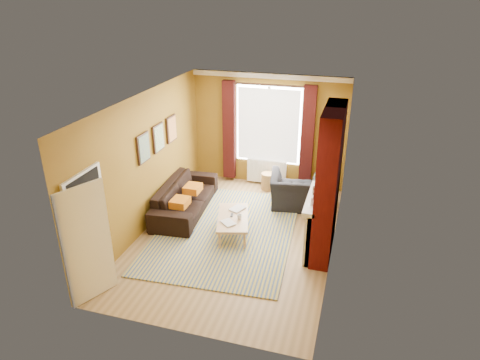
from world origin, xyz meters
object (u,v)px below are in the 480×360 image
Objects in this scene: coffee_table at (233,219)px; floor_lamp at (330,149)px; wicker_stool at (268,181)px; armchair at (297,191)px; sofa at (185,197)px.

floor_lamp is (1.65, 2.10, 0.93)m from coffee_table.
floor_lamp reaches higher than wicker_stool.
floor_lamp is (0.61, 0.52, 0.90)m from armchair.
wicker_stool is (-0.83, 0.71, -0.17)m from armchair.
floor_lamp is (2.97, 1.44, 0.95)m from sofa.
sofa is 2.54m from armchair.
coffee_table is at bearing -95.08° from wicker_stool.
sofa is 1.48m from coffee_table.
wicker_stool is at bearing -47.85° from sofa.
armchair is 2.80× the size of wicker_stool.
floor_lamp is at bearing -7.66° from wicker_stool.
floor_lamp is (1.44, -0.19, 1.08)m from wicker_stool.
sofa reaches higher than wicker_stool.
armchair is at bearing -73.44° from sofa.
floor_lamp is at bearing -149.01° from armchair.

